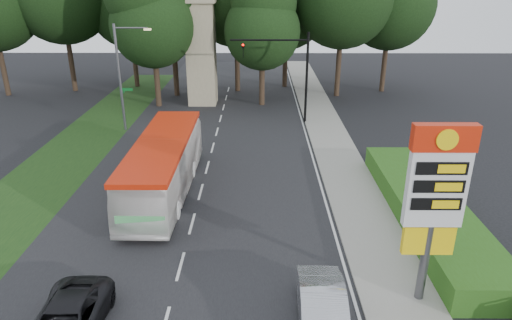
{
  "coord_description": "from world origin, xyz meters",
  "views": [
    {
      "loc": [
        3.25,
        -11.82,
        11.23
      ],
      "look_at": [
        3.09,
        10.37,
        2.2
      ],
      "focal_mm": 32.0,
      "sensor_mm": 36.0,
      "label": 1
    }
  ],
  "objects_px": {
    "monument": "(201,48)",
    "transit_bus": "(164,167)",
    "gas_station_pylon": "(436,192)",
    "sedan_silver": "(323,312)",
    "traffic_signal_mast": "(290,65)",
    "streetlight_signs": "(122,73)"
  },
  "relations": [
    {
      "from": "transit_bus",
      "to": "monument",
      "type": "bearing_deg",
      "value": 91.16
    },
    {
      "from": "monument",
      "to": "sedan_silver",
      "type": "distance_m",
      "value": 30.78
    },
    {
      "from": "traffic_signal_mast",
      "to": "sedan_silver",
      "type": "height_order",
      "value": "traffic_signal_mast"
    },
    {
      "from": "streetlight_signs",
      "to": "transit_bus",
      "type": "height_order",
      "value": "streetlight_signs"
    },
    {
      "from": "transit_bus",
      "to": "sedan_silver",
      "type": "bearing_deg",
      "value": -54.14
    },
    {
      "from": "transit_bus",
      "to": "streetlight_signs",
      "type": "bearing_deg",
      "value": 115.52
    },
    {
      "from": "streetlight_signs",
      "to": "sedan_silver",
      "type": "xyz_separation_m",
      "value": [
        12.39,
        -21.57,
        -3.7
      ]
    },
    {
      "from": "monument",
      "to": "sedan_silver",
      "type": "height_order",
      "value": "monument"
    },
    {
      "from": "streetlight_signs",
      "to": "sedan_silver",
      "type": "distance_m",
      "value": 25.15
    },
    {
      "from": "traffic_signal_mast",
      "to": "streetlight_signs",
      "type": "distance_m",
      "value": 12.83
    },
    {
      "from": "gas_station_pylon",
      "to": "traffic_signal_mast",
      "type": "distance_m",
      "value": 22.29
    },
    {
      "from": "traffic_signal_mast",
      "to": "monument",
      "type": "xyz_separation_m",
      "value": [
        -7.68,
        6.0,
        0.43
      ]
    },
    {
      "from": "gas_station_pylon",
      "to": "traffic_signal_mast",
      "type": "relative_size",
      "value": 0.95
    },
    {
      "from": "gas_station_pylon",
      "to": "streetlight_signs",
      "type": "relative_size",
      "value": 0.86
    },
    {
      "from": "monument",
      "to": "transit_bus",
      "type": "bearing_deg",
      "value": -89.78
    },
    {
      "from": "gas_station_pylon",
      "to": "sedan_silver",
      "type": "distance_m",
      "value": 5.53
    },
    {
      "from": "streetlight_signs",
      "to": "sedan_silver",
      "type": "height_order",
      "value": "streetlight_signs"
    },
    {
      "from": "gas_station_pylon",
      "to": "sedan_silver",
      "type": "relative_size",
      "value": 1.53
    },
    {
      "from": "streetlight_signs",
      "to": "monument",
      "type": "xyz_separation_m",
      "value": [
        4.99,
        7.99,
        0.67
      ]
    },
    {
      "from": "gas_station_pylon",
      "to": "streetlight_signs",
      "type": "height_order",
      "value": "streetlight_signs"
    },
    {
      "from": "gas_station_pylon",
      "to": "transit_bus",
      "type": "height_order",
      "value": "gas_station_pylon"
    },
    {
      "from": "gas_station_pylon",
      "to": "monument",
      "type": "distance_m",
      "value": 30.17
    }
  ]
}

